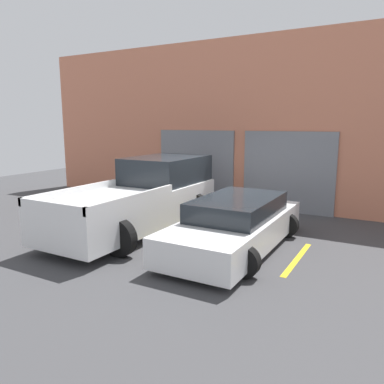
# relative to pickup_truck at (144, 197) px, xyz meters

# --- Properties ---
(ground_plane) EXTENTS (28.00, 28.00, 0.00)m
(ground_plane) POSITION_rel_pickup_truck_xyz_m (1.41, 0.81, -0.86)
(ground_plane) COLOR #3D3D3F
(shophouse_building) EXTENTS (17.00, 0.68, 5.56)m
(shophouse_building) POSITION_rel_pickup_truck_xyz_m (1.40, 4.10, 1.89)
(shophouse_building) COLOR #D17A5B
(shophouse_building) RESTS_ON ground
(pickup_truck) EXTENTS (2.51, 5.43, 1.85)m
(pickup_truck) POSITION_rel_pickup_truck_xyz_m (0.00, 0.00, 0.00)
(pickup_truck) COLOR white
(pickup_truck) RESTS_ON ground
(sedan_white) EXTENTS (2.14, 4.63, 1.17)m
(sedan_white) POSITION_rel_pickup_truck_xyz_m (2.81, -0.33, -0.30)
(sedan_white) COLOR white
(sedan_white) RESTS_ON ground
(parking_stripe_far_left) EXTENTS (0.12, 2.20, 0.01)m
(parking_stripe_far_left) POSITION_rel_pickup_truck_xyz_m (-1.41, -0.35, -0.85)
(parking_stripe_far_left) COLOR gold
(parking_stripe_far_left) RESTS_ON ground
(parking_stripe_left) EXTENTS (0.12, 2.20, 0.01)m
(parking_stripe_left) POSITION_rel_pickup_truck_xyz_m (1.41, -0.35, -0.85)
(parking_stripe_left) COLOR gold
(parking_stripe_left) RESTS_ON ground
(parking_stripe_centre) EXTENTS (0.12, 2.20, 0.01)m
(parking_stripe_centre) POSITION_rel_pickup_truck_xyz_m (4.22, -0.35, -0.85)
(parking_stripe_centre) COLOR gold
(parking_stripe_centre) RESTS_ON ground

